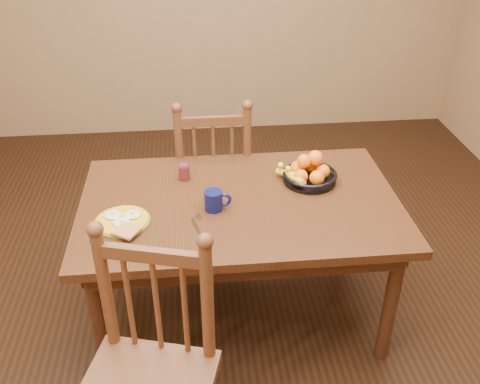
{
  "coord_description": "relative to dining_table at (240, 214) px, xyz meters",
  "views": [
    {
      "loc": [
        -0.22,
        -2.25,
        2.2
      ],
      "look_at": [
        0.0,
        0.0,
        0.8
      ],
      "focal_mm": 40.0,
      "sensor_mm": 36.0,
      "label": 1
    }
  ],
  "objects": [
    {
      "name": "dining_table",
      "position": [
        0.0,
        0.0,
        0.0
      ],
      "size": [
        1.6,
        1.0,
        0.75
      ],
      "color": "black",
      "rests_on": "ground"
    },
    {
      "name": "coffee_mug",
      "position": [
        -0.13,
        -0.07,
        0.14
      ],
      "size": [
        0.13,
        0.09,
        0.1
      ],
      "color": "#0B0F3E",
      "rests_on": "dining_table"
    },
    {
      "name": "breakfast_plate",
      "position": [
        -0.57,
        -0.14,
        0.1
      ],
      "size": [
        0.26,
        0.31,
        0.04
      ],
      "color": "#59601E",
      "rests_on": "dining_table"
    },
    {
      "name": "juice_glass",
      "position": [
        -0.28,
        0.25,
        0.13
      ],
      "size": [
        0.06,
        0.06,
        0.09
      ],
      "color": "silver",
      "rests_on": "dining_table"
    },
    {
      "name": "fruit_bowl",
      "position": [
        0.38,
        0.16,
        0.14
      ],
      "size": [
        0.32,
        0.29,
        0.17
      ],
      "color": "black",
      "rests_on": "dining_table"
    },
    {
      "name": "chair_near",
      "position": [
        -0.44,
        -0.87,
        -0.14
      ],
      "size": [
        0.6,
        0.58,
        1.08
      ],
      "rotation": [
        0.0,
        0.0,
        -0.27
      ],
      "color": "#472515",
      "rests_on": "ground"
    },
    {
      "name": "chair_far",
      "position": [
        -0.1,
        0.66,
        -0.15
      ],
      "size": [
        0.48,
        0.46,
        1.05
      ],
      "rotation": [
        0.0,
        0.0,
        3.14
      ],
      "color": "#472515",
      "rests_on": "ground"
    },
    {
      "name": "spoon",
      "position": [
        -0.58,
        -0.03,
        0.09
      ],
      "size": [
        0.06,
        0.15,
        0.01
      ],
      "rotation": [
        0.0,
        0.0,
        -0.48
      ],
      "color": "silver",
      "rests_on": "dining_table"
    },
    {
      "name": "fork",
      "position": [
        -0.22,
        -0.18,
        0.09
      ],
      "size": [
        0.05,
        0.18,
        0.0
      ],
      "rotation": [
        0.0,
        0.0,
        0.24
      ],
      "color": "silver",
      "rests_on": "dining_table"
    },
    {
      "name": "room",
      "position": [
        0.0,
        0.0,
        0.68
      ],
      "size": [
        4.52,
        5.02,
        2.72
      ],
      "color": "black",
      "rests_on": "ground"
    }
  ]
}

